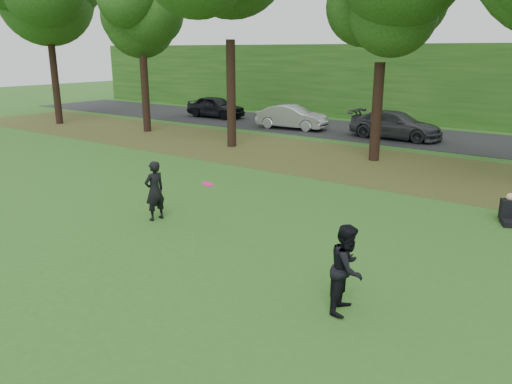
% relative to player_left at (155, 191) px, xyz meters
% --- Properties ---
extents(ground, '(120.00, 120.00, 0.00)m').
position_rel_player_left_xyz_m(ground, '(4.77, -2.90, -0.84)').
color(ground, '#2A5D1D').
rests_on(ground, ground).
extents(leaf_litter, '(60.00, 7.00, 0.01)m').
position_rel_player_left_xyz_m(leaf_litter, '(4.77, 10.10, -0.84)').
color(leaf_litter, '#503A1C').
rests_on(leaf_litter, ground).
extents(street, '(70.00, 7.00, 0.02)m').
position_rel_player_left_xyz_m(street, '(4.77, 18.10, -0.83)').
color(street, black).
rests_on(street, ground).
extents(player_left, '(0.49, 0.66, 1.68)m').
position_rel_player_left_xyz_m(player_left, '(0.00, 0.00, 0.00)').
color(player_left, black).
rests_on(player_left, ground).
extents(player_right, '(0.75, 0.90, 1.66)m').
position_rel_player_left_xyz_m(player_right, '(6.60, -1.49, -0.01)').
color(player_right, black).
rests_on(player_right, ground).
extents(parked_cars, '(38.45, 3.24, 1.50)m').
position_rel_player_left_xyz_m(parked_cars, '(2.87, 17.27, -0.11)').
color(parked_cars, black).
rests_on(parked_cars, street).
extents(frisbee, '(0.35, 0.35, 0.12)m').
position_rel_player_left_xyz_m(frisbee, '(2.54, -0.63, 0.73)').
color(frisbee, '#F5147F').
rests_on(frisbee, ground).
extents(seated_person, '(0.66, 0.83, 0.83)m').
position_rel_player_left_xyz_m(seated_person, '(8.06, 5.53, -0.53)').
color(seated_person, black).
rests_on(seated_person, ground).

